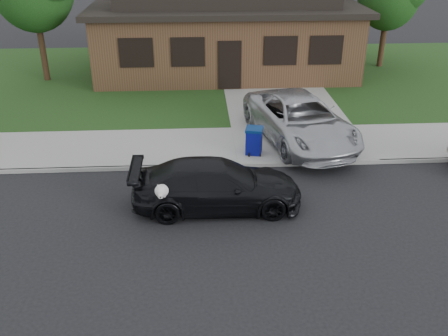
{
  "coord_description": "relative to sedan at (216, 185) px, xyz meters",
  "views": [
    {
      "loc": [
        2.5,
        -10.39,
        6.96
      ],
      "look_at": [
        3.18,
        1.26,
        1.1
      ],
      "focal_mm": 40.0,
      "sensor_mm": 36.0,
      "label": 1
    }
  ],
  "objects": [
    {
      "name": "sidewalk",
      "position": [
        -2.98,
        3.84,
        -0.59
      ],
      "size": [
        60.0,
        3.0,
        0.12
      ],
      "primitive_type": "cube",
      "color": "gray",
      "rests_on": "ground"
    },
    {
      "name": "driveway",
      "position": [
        3.02,
        8.84,
        -0.58
      ],
      "size": [
        4.5,
        13.0,
        0.14
      ],
      "primitive_type": "cube",
      "color": "gray",
      "rests_on": "ground"
    },
    {
      "name": "recycling_bin",
      "position": [
        1.35,
        3.05,
        -0.08
      ],
      "size": [
        0.64,
        0.64,
        0.89
      ],
      "rotation": [
        0.0,
        0.0,
        -0.23
      ],
      "color": "navy",
      "rests_on": "sidewalk"
    },
    {
      "name": "minivan",
      "position": [
        3.0,
        4.0,
        0.24
      ],
      "size": [
        3.67,
        5.83,
        1.5
      ],
      "primitive_type": "imported",
      "rotation": [
        0.0,
        0.0,
        0.23
      ],
      "color": "#B0B2B7",
      "rests_on": "driveway"
    },
    {
      "name": "ground",
      "position": [
        -2.98,
        -1.16,
        -0.65
      ],
      "size": [
        120.0,
        120.0,
        0.0
      ],
      "primitive_type": "plane",
      "color": "black",
      "rests_on": "ground"
    },
    {
      "name": "curb",
      "position": [
        -2.98,
        2.34,
        -0.59
      ],
      "size": [
        60.0,
        0.12,
        0.12
      ],
      "primitive_type": "cube",
      "color": "gray",
      "rests_on": "ground"
    },
    {
      "name": "house",
      "position": [
        1.02,
        13.84,
        1.48
      ],
      "size": [
        12.6,
        8.6,
        4.65
      ],
      "color": "#422B1C",
      "rests_on": "ground"
    },
    {
      "name": "sedan",
      "position": [
        0.0,
        0.0,
        0.0
      ],
      "size": [
        4.49,
        2.12,
        1.3
      ],
      "rotation": [
        0.0,
        0.0,
        1.57
      ],
      "color": "black",
      "rests_on": "ground"
    },
    {
      "name": "lawn",
      "position": [
        -2.98,
        11.84,
        -0.59
      ],
      "size": [
        60.0,
        13.0,
        0.13
      ],
      "primitive_type": "cube",
      "color": "#193814",
      "rests_on": "ground"
    }
  ]
}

